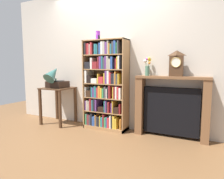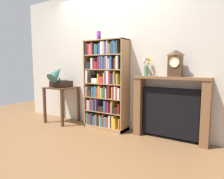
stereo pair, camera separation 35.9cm
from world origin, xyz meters
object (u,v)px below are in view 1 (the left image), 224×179
object	(u,v)px
side_table_left	(58,96)
flower_vase	(148,66)
bookshelf	(105,87)
cup_stack	(98,36)
mantel_clock	(176,63)
fireplace_mantel	(171,108)
gramophone	(55,79)

from	to	relation	value
side_table_left	flower_vase	world-z (taller)	flower_vase
bookshelf	cup_stack	size ratio (longest dim) A/B	10.02
bookshelf	mantel_clock	bearing A→B (deg)	2.29
side_table_left	mantel_clock	world-z (taller)	mantel_clock
mantel_clock	side_table_left	bearing A→B (deg)	-176.15
flower_vase	mantel_clock	bearing A→B (deg)	-1.42
bookshelf	flower_vase	bearing A→B (deg)	4.51
side_table_left	bookshelf	bearing A→B (deg)	5.72
side_table_left	fireplace_mantel	size ratio (longest dim) A/B	0.63
gramophone	flower_vase	size ratio (longest dim) A/B	1.55
bookshelf	mantel_clock	size ratio (longest dim) A/B	4.05
side_table_left	gramophone	xyz separation A→B (m)	(0.00, -0.06, 0.36)
bookshelf	flower_vase	distance (m)	0.85
gramophone	fireplace_mantel	xyz separation A→B (m)	(2.20, 0.24, -0.42)
bookshelf	gramophone	xyz separation A→B (m)	(-1.03, -0.17, 0.13)
bookshelf	gramophone	bearing A→B (deg)	-170.77
cup_stack	side_table_left	distance (m)	1.45
bookshelf	flower_vase	world-z (taller)	bookshelf
cup_stack	flower_vase	distance (m)	1.07
gramophone	fireplace_mantel	bearing A→B (deg)	6.19
gramophone	fireplace_mantel	distance (m)	2.25
bookshelf	side_table_left	distance (m)	1.06
cup_stack	side_table_left	world-z (taller)	cup_stack
side_table_left	gramophone	distance (m)	0.37
side_table_left	mantel_clock	bearing A→B (deg)	3.85
gramophone	flower_vase	distance (m)	1.82
bookshelf	cup_stack	xyz separation A→B (m)	(-0.14, -0.00, 0.92)
bookshelf	fireplace_mantel	xyz separation A→B (m)	(1.17, 0.07, -0.29)
side_table_left	fireplace_mantel	xyz separation A→B (m)	(2.20, 0.17, -0.06)
bookshelf	flower_vase	size ratio (longest dim) A/B	5.28
fireplace_mantel	flower_vase	size ratio (longest dim) A/B	3.75
gramophone	fireplace_mantel	world-z (taller)	gramophone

